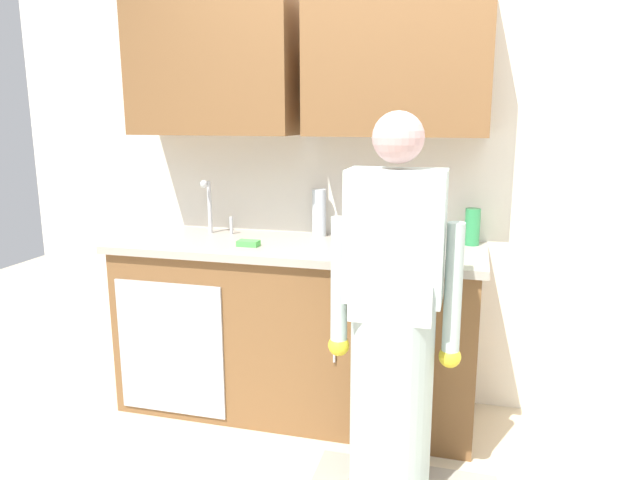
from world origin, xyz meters
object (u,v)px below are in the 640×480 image
Objects in this scene: person_at_sink at (392,343)px; sponge at (248,243)px; cup_by_sink at (413,247)px; bottle_water_tall at (384,220)px; knife_on_counter at (440,248)px; bottle_dish_liquid at (319,213)px; bottle_cleaner_spray at (472,227)px; sink at (206,241)px.

person_at_sink reaches higher than sponge.
sponge is (-0.85, 0.01, -0.03)m from cup_by_sink.
bottle_water_tall reaches higher than cup_by_sink.
cup_by_sink is 0.24m from knife_on_counter.
bottle_dish_liquid reaches higher than cup_by_sink.
knife_on_counter is (0.68, -0.15, -0.13)m from bottle_dish_liquid.
bottle_cleaner_spray reaches higher than sponge.
bottle_water_tall is 2.05× the size of sponge.
bottle_dish_liquid is 2.41× the size of sponge.
cup_by_sink is 0.37× the size of knife_on_counter.
sink is at bearing -169.66° from bottle_water_tall.
person_at_sink is 0.76m from knife_on_counter.
bottle_cleaner_spray is 1.75× the size of sponge.
sponge is (-0.83, 0.51, 0.26)m from person_at_sink.
bottle_cleaner_spray is 1.17m from sponge.
knife_on_counter is at bearing 3.04° from sink.
bottle_cleaner_spray is at bearing 70.72° from person_at_sink.
bottle_dish_liquid reaches higher than bottle_water_tall.
sink is at bearing 173.18° from cup_by_sink.
person_at_sink is 0.58m from cup_by_sink.
bottle_dish_liquid is at bearing 178.76° from bottle_cleaner_spray.
bottle_water_tall is 1.17× the size of bottle_cleaner_spray.
sponge is (-0.96, -0.19, 0.01)m from knife_on_counter.
sponge is at bearing 148.33° from person_at_sink.
bottle_water_tall reaches higher than bottle_cleaner_spray.
cup_by_sink is at bearing -6.82° from sink.
sink is 0.65m from bottle_dish_liquid.
knife_on_counter is 0.98m from sponge.
bottle_cleaner_spray is at bearing 50.95° from cup_by_sink.
bottle_water_tall is at bearing 10.34° from sink.
bottle_cleaner_spray is at bearing -1.24° from bottle_dish_liquid.
person_at_sink is 1.01m from sponge.
sink is 4.55× the size of sponge.
bottle_cleaner_spray is 0.22m from knife_on_counter.
bottle_dish_liquid is 2.98× the size of cup_by_sink.
bottle_cleaner_spray is at bearing 7.96° from sink.
bottle_cleaner_spray is at bearing 16.23° from sponge.
bottle_cleaner_spray is 0.44m from cup_by_sink.
sink is at bearing 91.91° from knife_on_counter.
bottle_dish_liquid is (0.59, 0.22, 0.15)m from sink.
sink is 1.32m from person_at_sink.
knife_on_counter is at bearing -12.45° from bottle_dish_liquid.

